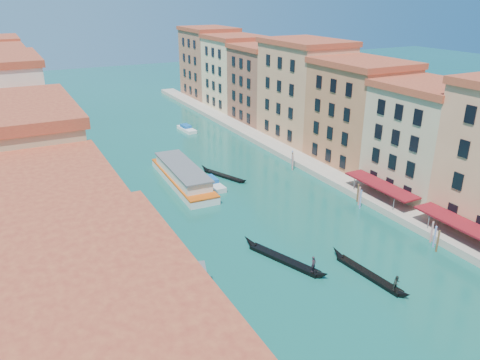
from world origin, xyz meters
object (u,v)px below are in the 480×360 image
object	(u,v)px
vaporetto_near	(191,326)
vaporetto_far	(183,175)
gondola_right	(370,274)
gondola_fore	(284,258)

from	to	relation	value
vaporetto_near	vaporetto_far	size ratio (longest dim) A/B	0.98
vaporetto_near	gondola_right	bearing A→B (deg)	17.53
vaporetto_far	gondola_right	bearing A→B (deg)	-74.35
gondola_fore	gondola_right	xyz separation A→B (m)	(6.77, -7.25, 0.02)
vaporetto_near	gondola_right	size ratio (longest dim) A/B	1.76
vaporetto_far	gondola_fore	bearing A→B (deg)	-84.20
vaporetto_near	gondola_fore	world-z (taller)	vaporetto_near
vaporetto_far	gondola_right	size ratio (longest dim) A/B	1.79
vaporetto_near	vaporetto_far	bearing A→B (deg)	87.57
vaporetto_far	gondola_fore	xyz separation A→B (m)	(1.83, -28.46, -0.97)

